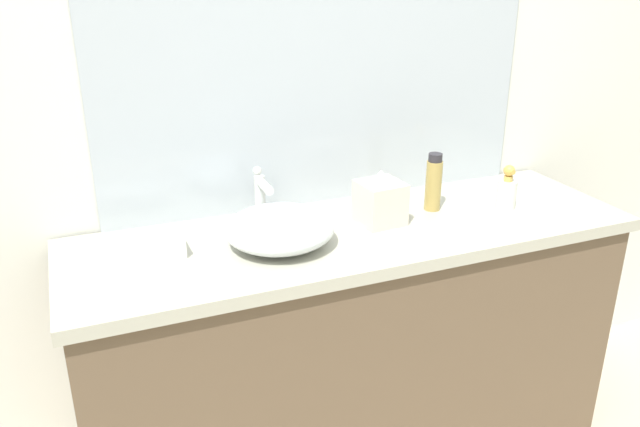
{
  "coord_description": "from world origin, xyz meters",
  "views": [
    {
      "loc": [
        -0.71,
        -1.24,
        1.68
      ],
      "look_at": [
        -0.05,
        0.4,
        0.96
      ],
      "focal_mm": 36.08,
      "sensor_mm": 36.0,
      "label": 1
    }
  ],
  "objects_px": {
    "soap_dispenser": "(507,191)",
    "folded_hand_towel": "(146,247)",
    "lotion_bottle": "(434,183)",
    "tissue_box": "(380,200)",
    "sink_basin": "(279,228)"
  },
  "relations": [
    {
      "from": "soap_dispenser",
      "to": "folded_hand_towel",
      "type": "height_order",
      "value": "soap_dispenser"
    },
    {
      "from": "lotion_bottle",
      "to": "sink_basin",
      "type": "bearing_deg",
      "value": -171.86
    },
    {
      "from": "sink_basin",
      "to": "folded_hand_towel",
      "type": "xyz_separation_m",
      "value": [
        -0.37,
        0.08,
        -0.03
      ]
    },
    {
      "from": "sink_basin",
      "to": "folded_hand_towel",
      "type": "relative_size",
      "value": 1.57
    },
    {
      "from": "soap_dispenser",
      "to": "folded_hand_towel",
      "type": "xyz_separation_m",
      "value": [
        -1.18,
        0.08,
        -0.03
      ]
    },
    {
      "from": "soap_dispenser",
      "to": "lotion_bottle",
      "type": "bearing_deg",
      "value": 161.85
    },
    {
      "from": "sink_basin",
      "to": "tissue_box",
      "type": "distance_m",
      "value": 0.35
    },
    {
      "from": "tissue_box",
      "to": "sink_basin",
      "type": "bearing_deg",
      "value": -172.59
    },
    {
      "from": "tissue_box",
      "to": "folded_hand_towel",
      "type": "height_order",
      "value": "tissue_box"
    },
    {
      "from": "sink_basin",
      "to": "lotion_bottle",
      "type": "xyz_separation_m",
      "value": [
        0.57,
        0.08,
        0.04
      ]
    },
    {
      "from": "sink_basin",
      "to": "soap_dispenser",
      "type": "distance_m",
      "value": 0.8
    },
    {
      "from": "lotion_bottle",
      "to": "tissue_box",
      "type": "xyz_separation_m",
      "value": [
        -0.21,
        -0.04,
        -0.02
      ]
    },
    {
      "from": "lotion_bottle",
      "to": "tissue_box",
      "type": "distance_m",
      "value": 0.22
    },
    {
      "from": "sink_basin",
      "to": "tissue_box",
      "type": "bearing_deg",
      "value": 7.41
    },
    {
      "from": "sink_basin",
      "to": "lotion_bottle",
      "type": "relative_size",
      "value": 1.66
    }
  ]
}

